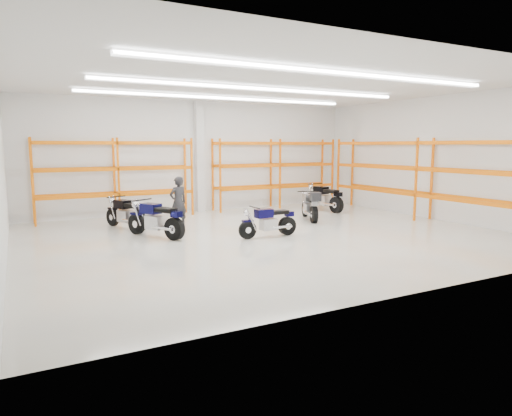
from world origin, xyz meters
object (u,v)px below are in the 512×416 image
motorcycle_back_a (127,214)px  standing_man (178,202)px  structural_column (199,157)px  motorcycle_main (270,222)px  motorcycle_back_c (310,206)px  motorcycle_back_b (157,220)px  motorcycle_back_d (325,199)px

motorcycle_back_a → standing_man: (1.56, -0.58, 0.37)m
motorcycle_back_a → structural_column: (3.54, 2.63, 1.76)m
motorcycle_main → standing_man: bearing=125.4°
motorcycle_back_c → standing_man: standing_man is taller
standing_man → structural_column: (1.98, 3.21, 1.40)m
motorcycle_back_b → motorcycle_back_c: 5.80m
structural_column → motorcycle_main: bearing=-90.3°
motorcycle_back_d → standing_man: size_ratio=1.33×
motorcycle_back_a → motorcycle_back_b: motorcycle_back_b is taller
motorcycle_back_c → structural_column: size_ratio=0.46×
motorcycle_back_c → motorcycle_back_d: 2.62m
motorcycle_back_c → standing_man: 4.79m
motorcycle_back_d → motorcycle_back_a: bearing=-177.6°
motorcycle_back_b → structural_column: (3.06, 4.49, 1.73)m
motorcycle_back_d → motorcycle_back_c: bearing=-137.9°
motorcycle_back_b → motorcycle_back_d: bearing=15.9°
motorcycle_main → structural_column: structural_column is taller
motorcycle_back_a → structural_column: bearing=36.6°
standing_man → motorcycle_back_a: bearing=-33.1°
motorcycle_back_c → standing_man: bearing=169.9°
motorcycle_back_b → standing_man: standing_man is taller
structural_column → motorcycle_back_c: bearing=-56.1°
motorcycle_back_d → structural_column: structural_column is taller
motorcycle_back_a → standing_man: 1.70m
motorcycle_back_a → motorcycle_back_c: motorcycle_back_c is taller
motorcycle_back_c → motorcycle_back_d: size_ratio=0.92×
motorcycle_back_a → motorcycle_back_c: size_ratio=0.96×
motorcycle_back_b → motorcycle_back_c: (5.78, 0.44, 0.01)m
motorcycle_main → structural_column: bearing=89.7°
motorcycle_back_c → motorcycle_back_b: bearing=-175.6°
motorcycle_back_c → structural_column: (-2.72, 4.05, 1.72)m
motorcycle_main → motorcycle_back_b: motorcycle_back_b is taller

